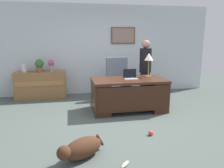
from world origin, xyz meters
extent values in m
plane|color=#4C5651|center=(0.00, 0.00, 0.00)|extent=(12.00, 12.00, 0.00)
cube|color=silver|center=(0.00, 2.60, 1.35)|extent=(7.00, 0.12, 2.70)
cube|color=brown|center=(0.71, 2.52, 1.78)|extent=(0.76, 0.03, 0.51)
cube|color=gray|center=(0.71, 2.50, 1.78)|extent=(0.68, 0.01, 0.43)
cube|color=#422316|center=(0.41, 0.73, 0.74)|extent=(1.72, 0.96, 0.05)
cube|color=#422316|center=(-0.27, 0.73, 0.36)|extent=(0.36, 0.90, 0.71)
cube|color=#422316|center=(1.09, 0.73, 0.36)|extent=(0.36, 0.90, 0.71)
cube|color=#381E13|center=(0.41, 0.29, 0.39)|extent=(1.62, 0.04, 0.57)
cube|color=olive|center=(-1.79, 2.25, 0.38)|extent=(1.39, 0.48, 0.77)
cube|color=#A16F40|center=(-1.79, 2.00, 0.48)|extent=(1.29, 0.02, 0.14)
cube|color=slate|center=(0.37, 1.61, 0.37)|extent=(0.60, 0.58, 0.18)
cylinder|color=black|center=(0.37, 1.61, 0.14)|extent=(0.10, 0.10, 0.28)
cylinder|color=black|center=(0.37, 1.61, 0.03)|extent=(0.52, 0.52, 0.05)
cube|color=slate|center=(0.37, 1.85, 0.82)|extent=(0.60, 0.12, 0.72)
cube|color=slate|center=(0.11, 1.61, 0.57)|extent=(0.08, 0.50, 0.22)
cube|color=slate|center=(0.63, 1.61, 0.57)|extent=(0.08, 0.50, 0.22)
cylinder|color=#262323|center=(1.08, 1.46, 0.40)|extent=(0.26, 0.26, 0.80)
cylinder|color=black|center=(1.08, 1.46, 1.12)|extent=(0.32, 0.32, 0.64)
sphere|color=#AA7767|center=(1.08, 1.46, 1.55)|extent=(0.22, 0.22, 0.22)
ellipsoid|color=#472819|center=(-0.80, -1.22, 0.15)|extent=(0.69, 0.58, 0.30)
sphere|color=#472819|center=(-1.07, -1.38, 0.19)|extent=(0.20, 0.20, 0.20)
cylinder|color=#472819|center=(-0.53, -1.06, 0.17)|extent=(0.15, 0.11, 0.21)
cube|color=#B2B5BA|center=(0.46, 0.71, 0.77)|extent=(0.32, 0.22, 0.01)
cube|color=black|center=(0.46, 0.81, 0.88)|extent=(0.32, 0.01, 0.21)
cylinder|color=#9E8447|center=(0.97, 0.92, 0.77)|extent=(0.16, 0.16, 0.02)
cylinder|color=#9E8447|center=(0.97, 0.92, 0.98)|extent=(0.02, 0.02, 0.39)
cone|color=silver|center=(0.97, 0.92, 1.26)|extent=(0.22, 0.22, 0.18)
cylinder|color=#A48798|center=(-1.46, 2.25, 0.86)|extent=(0.12, 0.12, 0.18)
sphere|color=#B8488A|center=(-1.46, 2.25, 1.02)|extent=(0.17, 0.17, 0.17)
cylinder|color=silver|center=(-2.20, 2.25, 0.88)|extent=(0.14, 0.14, 0.22)
cylinder|color=brown|center=(-1.79, 2.25, 0.84)|extent=(0.18, 0.18, 0.14)
sphere|color=#366B33|center=(-1.79, 2.25, 1.01)|extent=(0.24, 0.24, 0.24)
sphere|color=#E53F33|center=(0.43, -0.71, 0.04)|extent=(0.09, 0.09, 0.09)
ellipsoid|color=beige|center=(-0.26, -1.55, 0.03)|extent=(0.17, 0.18, 0.05)
camera|label=1|loc=(-0.94, -4.10, 1.71)|focal=34.59mm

